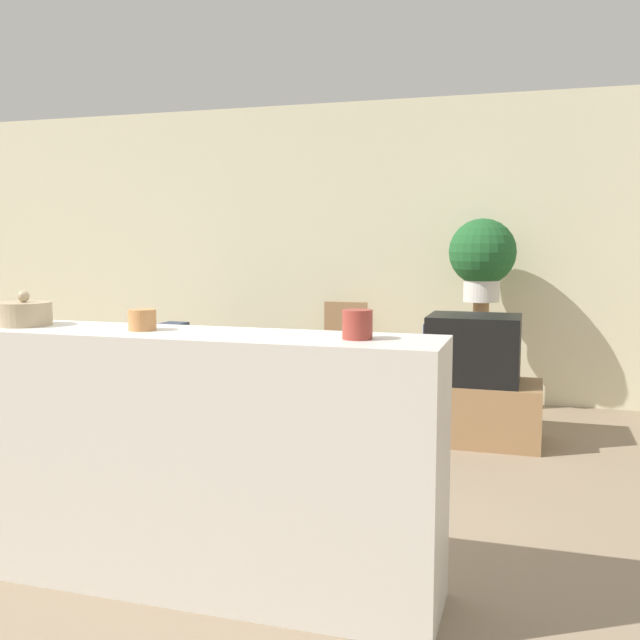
% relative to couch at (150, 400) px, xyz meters
% --- Properties ---
extents(ground_plane, '(14.00, 14.00, 0.00)m').
position_rel_couch_xyz_m(ground_plane, '(0.93, -1.51, -0.27)').
color(ground_plane, gray).
extents(wall_back, '(9.00, 0.06, 2.70)m').
position_rel_couch_xyz_m(wall_back, '(0.93, 1.92, 1.08)').
color(wall_back, beige).
rests_on(wall_back, ground_plane).
extents(couch, '(0.88, 2.06, 0.73)m').
position_rel_couch_xyz_m(couch, '(0.00, 0.00, 0.00)').
color(couch, '#384256').
rests_on(couch, ground_plane).
extents(tv_stand, '(0.96, 0.57, 0.43)m').
position_rel_couch_xyz_m(tv_stand, '(2.29, 0.57, -0.05)').
color(tv_stand, '#9E754C').
rests_on(tv_stand, ground_plane).
extents(television, '(0.65, 0.53, 0.48)m').
position_rel_couch_xyz_m(television, '(2.28, 0.57, 0.41)').
color(television, black).
rests_on(television, tv_stand).
extents(wooden_chair, '(0.44, 0.44, 0.89)m').
position_rel_couch_xyz_m(wooden_chair, '(1.05, 1.53, 0.22)').
color(wooden_chair, '#9E754C').
rests_on(wooden_chair, ground_plane).
extents(plant_stand, '(0.13, 0.13, 0.93)m').
position_rel_couch_xyz_m(plant_stand, '(2.26, 1.50, 0.20)').
color(plant_stand, '#9E754C').
rests_on(plant_stand, ground_plane).
extents(potted_plant, '(0.55, 0.55, 0.69)m').
position_rel_couch_xyz_m(potted_plant, '(2.26, 1.50, 1.05)').
color(potted_plant, white).
rests_on(potted_plant, plant_stand).
extents(foreground_counter, '(2.92, 0.44, 1.07)m').
position_rel_couch_xyz_m(foreground_counter, '(0.93, -1.98, 0.27)').
color(foreground_counter, silver).
rests_on(foreground_counter, ground_plane).
extents(decorative_bowl, '(0.23, 0.23, 0.15)m').
position_rel_couch_xyz_m(decorative_bowl, '(0.56, -1.98, 0.86)').
color(decorative_bowl, tan).
rests_on(decorative_bowl, foreground_counter).
extents(candle_jar, '(0.12, 0.12, 0.09)m').
position_rel_couch_xyz_m(candle_jar, '(1.14, -1.98, 0.85)').
color(candle_jar, '#C6844C').
rests_on(candle_jar, foreground_counter).
extents(coffee_tin, '(0.11, 0.11, 0.11)m').
position_rel_couch_xyz_m(coffee_tin, '(2.06, -1.98, 0.86)').
color(coffee_tin, '#99382D').
rests_on(coffee_tin, foreground_counter).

